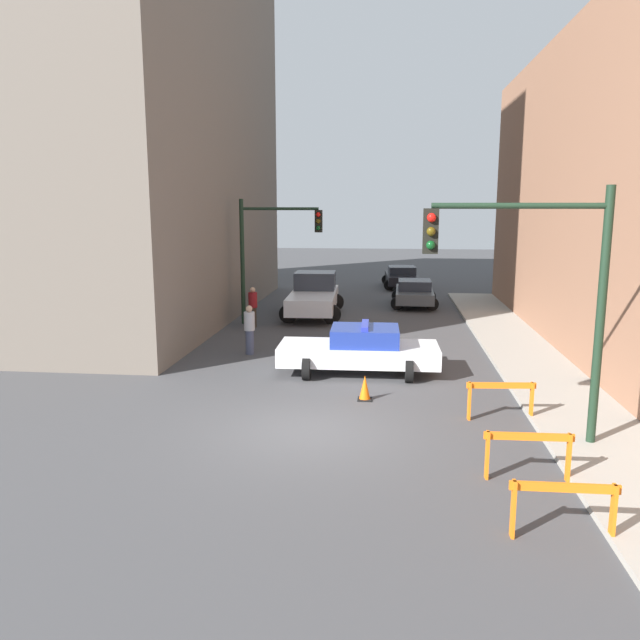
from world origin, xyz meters
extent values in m
plane|color=#424244|center=(0.00, 0.00, 0.00)|extent=(120.00, 120.00, 0.00)
cube|color=#9E998E|center=(6.20, 0.00, 0.06)|extent=(2.40, 44.00, 0.12)
cube|color=#6B6056|center=(-12.00, 14.00, 10.16)|extent=(14.00, 20.00, 20.33)
cylinder|color=black|center=(5.90, -0.30, 2.72)|extent=(0.18, 0.18, 5.20)
cylinder|color=black|center=(4.20, -0.30, 4.92)|extent=(3.40, 0.12, 0.12)
cube|color=black|center=(2.50, -0.30, 4.42)|extent=(0.30, 0.22, 0.90)
sphere|color=red|center=(2.50, -0.45, 4.69)|extent=(0.18, 0.18, 0.18)
sphere|color=#4C3D0C|center=(2.50, -0.45, 4.42)|extent=(0.18, 0.18, 0.18)
sphere|color=#0C4219|center=(2.50, -0.45, 4.15)|extent=(0.18, 0.18, 0.18)
cylinder|color=black|center=(-4.40, 12.43, 2.60)|extent=(0.18, 0.18, 5.20)
cylinder|color=black|center=(-2.80, 12.43, 4.80)|extent=(3.20, 0.12, 0.12)
cube|color=black|center=(-1.20, 12.43, 4.30)|extent=(0.30, 0.22, 0.90)
sphere|color=red|center=(-1.20, 12.28, 4.57)|extent=(0.18, 0.18, 0.18)
sphere|color=#4C3D0C|center=(-1.20, 12.28, 4.30)|extent=(0.18, 0.18, 0.18)
sphere|color=#0C4219|center=(-1.20, 12.28, 4.03)|extent=(0.18, 0.18, 0.18)
cube|color=white|center=(0.83, 4.95, 0.60)|extent=(4.74, 1.95, 0.55)
cube|color=navy|center=(1.02, 4.95, 1.14)|extent=(2.01, 1.67, 0.52)
cylinder|color=black|center=(-0.61, 4.07, 0.33)|extent=(0.23, 0.66, 0.66)
cylinder|color=black|center=(-0.64, 5.77, 0.33)|extent=(0.23, 0.66, 0.66)
cylinder|color=black|center=(2.31, 4.13, 0.33)|extent=(0.23, 0.66, 0.66)
cylinder|color=black|center=(2.27, 5.83, 0.33)|extent=(0.23, 0.66, 0.66)
cube|color=#2633BF|center=(1.02, 4.95, 1.46)|extent=(0.23, 1.39, 0.12)
cube|color=silver|center=(-1.67, 14.45, 0.75)|extent=(2.20, 5.47, 0.70)
cube|color=#2D333D|center=(-1.71, 15.53, 1.50)|extent=(1.90, 1.79, 0.80)
cylinder|color=black|center=(-2.65, 16.09, 0.40)|extent=(0.81, 0.29, 0.80)
cylinder|color=black|center=(-0.81, 16.15, 0.40)|extent=(0.81, 0.29, 0.80)
cylinder|color=black|center=(-2.52, 12.74, 0.40)|extent=(0.81, 0.29, 0.80)
cylinder|color=black|center=(-0.69, 12.81, 0.40)|extent=(0.81, 0.29, 0.80)
cube|color=#474C51|center=(2.97, 18.00, 0.57)|extent=(1.88, 4.33, 0.52)
cube|color=#232833|center=(2.97, 17.83, 1.07)|extent=(1.62, 1.83, 0.48)
cylinder|color=black|center=(2.17, 19.35, 0.31)|extent=(0.62, 0.23, 0.62)
cylinder|color=black|center=(3.82, 19.32, 0.31)|extent=(0.62, 0.23, 0.62)
cylinder|color=black|center=(2.12, 16.68, 0.31)|extent=(0.62, 0.23, 0.62)
cylinder|color=black|center=(3.77, 16.65, 0.31)|extent=(0.62, 0.23, 0.62)
cube|color=black|center=(2.46, 25.10, 0.57)|extent=(2.05, 4.40, 0.52)
cube|color=#232833|center=(2.47, 24.93, 1.07)|extent=(1.69, 1.90, 0.48)
cylinder|color=black|center=(1.55, 26.38, 0.31)|extent=(0.63, 0.26, 0.62)
cylinder|color=black|center=(3.21, 26.48, 0.31)|extent=(0.63, 0.26, 0.62)
cylinder|color=black|center=(1.71, 23.72, 0.31)|extent=(0.63, 0.26, 0.62)
cylinder|color=black|center=(3.37, 23.82, 0.31)|extent=(0.63, 0.26, 0.62)
cylinder|color=#474C66|center=(-2.91, 6.98, 0.41)|extent=(0.40, 0.40, 0.82)
cylinder|color=#B2B2B7|center=(-2.91, 6.98, 1.13)|extent=(0.51, 0.51, 0.62)
sphere|color=tan|center=(-2.91, 6.98, 1.55)|extent=(0.31, 0.31, 0.22)
cylinder|color=#382D23|center=(-3.82, 11.64, 0.41)|extent=(0.38, 0.38, 0.82)
cylinder|color=maroon|center=(-3.82, 11.64, 1.13)|extent=(0.48, 0.48, 0.62)
sphere|color=tan|center=(-3.82, 11.64, 1.55)|extent=(0.30, 0.30, 0.22)
cube|color=orange|center=(4.33, -4.14, 0.83)|extent=(1.60, 0.07, 0.14)
cube|color=orange|center=(3.61, -4.15, 0.45)|extent=(0.05, 0.16, 0.90)
cube|color=orange|center=(5.05, -4.13, 0.45)|extent=(0.05, 0.16, 0.90)
cube|color=orange|center=(4.25, -2.08, 0.83)|extent=(1.60, 0.09, 0.14)
cube|color=orange|center=(3.53, -2.09, 0.45)|extent=(0.05, 0.16, 0.90)
cube|color=orange|center=(4.97, -2.06, 0.45)|extent=(0.05, 0.16, 0.90)
cube|color=orange|center=(4.32, 1.20, 0.83)|extent=(1.60, 0.19, 0.14)
cube|color=orange|center=(3.61, 1.13, 0.45)|extent=(0.06, 0.16, 0.90)
cube|color=orange|center=(5.04, 1.26, 0.45)|extent=(0.06, 0.16, 0.90)
cube|color=black|center=(1.13, 2.36, 0.02)|extent=(0.36, 0.36, 0.04)
cone|color=#F2600C|center=(1.13, 2.36, 0.35)|extent=(0.28, 0.28, 0.62)
camera|label=1|loc=(1.68, -13.07, 4.92)|focal=35.00mm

